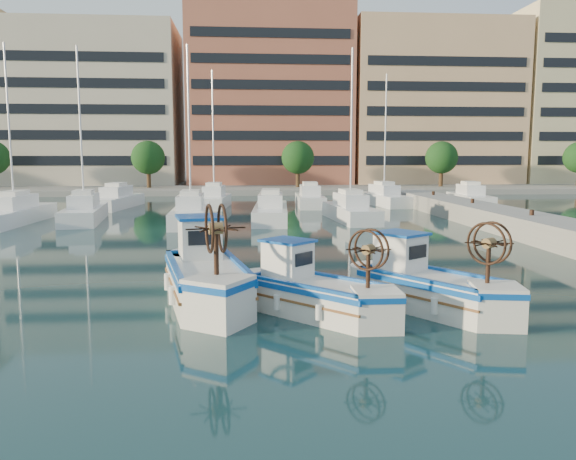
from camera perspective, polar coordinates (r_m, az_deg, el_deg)
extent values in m
plane|color=#193E42|center=(16.02, 5.03, -8.46)|extent=(300.00, 300.00, 0.00)
cube|color=gray|center=(82.33, -2.68, 4.68)|extent=(180.00, 40.00, 0.60)
cube|color=beige|center=(83.01, -19.11, 11.77)|extent=(23.00, 14.00, 21.00)
cube|color=black|center=(76.27, -20.46, 12.12)|extent=(21.16, 0.12, 18.90)
cube|color=#B15E44|center=(80.73, -1.96, 13.73)|extent=(22.00, 14.00, 25.00)
cube|color=black|center=(73.78, -1.71, 14.31)|extent=(20.24, 0.12, 22.50)
cube|color=#E5B07F|center=(84.78, 14.14, 12.19)|extent=(23.00, 14.00, 22.00)
cube|color=black|center=(78.19, 15.81, 12.55)|extent=(21.16, 0.12, 19.80)
cylinder|color=#3F2B19|center=(69.69, -13.95, 4.94)|extent=(0.50, 0.50, 3.00)
sphere|color=#1B4A1A|center=(69.63, -14.02, 7.16)|extent=(4.00, 4.00, 4.00)
cylinder|color=#3F2B19|center=(69.06, 1.00, 5.14)|extent=(0.50, 0.50, 3.00)
sphere|color=#1B4A1A|center=(69.00, 1.01, 7.38)|extent=(4.00, 4.00, 4.00)
cylinder|color=#3F2B19|center=(73.01, 15.27, 5.00)|extent=(0.50, 0.50, 3.00)
sphere|color=#1B4A1A|center=(72.95, 15.34, 7.12)|extent=(4.00, 4.00, 4.00)
cube|color=white|center=(40.84, -26.00, 1.29)|extent=(2.45, 9.37, 1.00)
cylinder|color=silver|center=(40.68, -26.46, 9.01)|extent=(0.12, 0.12, 11.00)
cube|color=white|center=(40.10, -19.96, 1.50)|extent=(3.23, 8.45, 1.00)
cylinder|color=silver|center=(39.94, -20.32, 9.37)|extent=(0.12, 0.12, 11.00)
cube|color=white|center=(37.90, -9.83, 1.52)|extent=(2.47, 9.92, 1.00)
cylinder|color=silver|center=(37.73, -10.02, 9.85)|extent=(0.12, 0.12, 11.00)
cube|color=white|center=(38.57, -1.76, 1.73)|extent=(2.83, 9.54, 1.00)
cube|color=white|center=(38.71, 6.33, 1.71)|extent=(2.84, 8.17, 1.00)
cylinder|color=silver|center=(38.55, 6.45, 9.87)|extent=(0.12, 0.12, 11.00)
cube|color=white|center=(50.02, -16.99, 2.74)|extent=(3.24, 8.80, 1.00)
cube|color=white|center=(48.64, -7.50, 2.88)|extent=(2.79, 7.34, 1.00)
cylinder|color=silver|center=(48.51, -7.62, 9.36)|extent=(0.12, 0.12, 11.00)
cube|color=white|center=(49.32, 2.24, 3.00)|extent=(2.49, 7.63, 1.00)
cube|color=white|center=(51.05, 9.71, 3.05)|extent=(3.40, 8.09, 1.00)
cylinder|color=silver|center=(50.93, 9.85, 9.23)|extent=(0.12, 0.12, 11.00)
cube|color=white|center=(52.87, 17.99, 2.94)|extent=(2.93, 7.98, 1.00)
cube|color=silver|center=(17.11, -8.30, -5.44)|extent=(2.94, 5.02, 1.18)
cube|color=#0C48A5|center=(17.01, -8.32, -3.97)|extent=(3.03, 5.17, 0.18)
cube|color=blue|center=(17.03, -8.32, -4.20)|extent=(2.41, 4.47, 0.07)
cube|color=white|center=(18.20, -8.96, -0.81)|extent=(1.51, 1.68, 1.23)
cube|color=#0C48A5|center=(18.11, -9.00, 1.30)|extent=(1.70, 1.88, 0.09)
cylinder|color=#331E14|center=(14.90, -7.30, -2.49)|extent=(0.13, 0.13, 1.30)
cylinder|color=brown|center=(14.80, -7.35, 0.16)|extent=(0.42, 0.38, 0.31)
torus|color=#331E14|center=(14.77, -7.99, 0.14)|extent=(0.35, 1.30, 1.31)
torus|color=#331E14|center=(14.82, -6.70, 0.18)|extent=(0.35, 1.30, 1.31)
cube|color=silver|center=(15.66, 3.00, -7.00)|extent=(3.85, 3.87, 0.95)
cube|color=#0C48A5|center=(15.58, 3.01, -5.71)|extent=(3.96, 3.99, 0.15)
cube|color=blue|center=(15.59, 3.01, -5.92)|extent=(3.32, 3.35, 0.05)
cube|color=white|center=(16.13, -0.03, -3.01)|extent=(1.54, 1.54, 1.00)
cube|color=#0C48A5|center=(16.04, -0.03, -1.09)|extent=(1.74, 1.74, 0.07)
cylinder|color=#331E14|center=(14.51, 8.14, -4.17)|extent=(0.11, 0.11, 1.05)
cylinder|color=brown|center=(14.41, 8.18, -1.97)|extent=(0.39, 0.39, 0.25)
torus|color=#331E14|center=(14.30, 7.89, -2.04)|extent=(0.79, 0.80, 1.06)
torus|color=#331E14|center=(14.52, 8.48, -1.90)|extent=(0.79, 0.80, 1.06)
cube|color=silver|center=(16.68, 14.35, -6.23)|extent=(3.75, 4.30, 1.01)
cube|color=#0C48A5|center=(16.59, 14.39, -4.94)|extent=(3.86, 4.43, 0.15)
cube|color=blue|center=(16.60, 14.38, -5.15)|extent=(3.21, 3.75, 0.06)
cube|color=white|center=(17.15, 11.33, -2.23)|extent=(1.59, 1.63, 1.06)
cube|color=#0C48A5|center=(17.07, 11.38, -0.32)|extent=(1.79, 1.83, 0.08)
cylinder|color=#331E14|center=(15.53, 19.66, -3.44)|extent=(0.12, 0.12, 1.12)
cylinder|color=brown|center=(15.44, 19.76, -1.26)|extent=(0.41, 0.40, 0.27)
torus|color=#331E14|center=(15.31, 19.48, -1.32)|extent=(0.71, 0.96, 1.13)
torus|color=#331E14|center=(15.56, 20.03, -1.21)|extent=(0.71, 0.96, 1.13)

